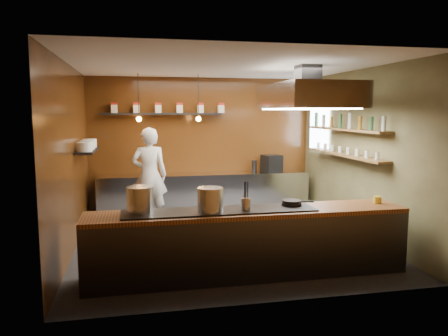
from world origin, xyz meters
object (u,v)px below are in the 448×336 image
object	(u,v)px
stockpot_small	(210,200)
extractor_hood	(307,96)
espresso_machine	(272,163)
chef	(149,175)
stockpot_large	(140,199)

from	to	relation	value
stockpot_small	extractor_hood	bearing A→B (deg)	34.57
espresso_machine	extractor_hood	bearing A→B (deg)	-111.58
extractor_hood	chef	xyz separation A→B (m)	(-2.52, 2.07, -1.54)
stockpot_small	chef	xyz separation A→B (m)	(-0.68, 3.34, -0.13)
stockpot_large	espresso_machine	size ratio (longest dim) A/B	0.91
stockpot_small	chef	size ratio (longest dim) A/B	0.18
extractor_hood	chef	distance (m)	3.60
extractor_hood	espresso_machine	xyz separation A→B (m)	(0.22, 2.52, -1.41)
chef	espresso_machine	bearing A→B (deg)	-167.91
chef	extractor_hood	bearing A→B (deg)	143.29
stockpot_small	espresso_machine	size ratio (longest dim) A/B	0.89
espresso_machine	chef	bearing A→B (deg)	172.73
extractor_hood	espresso_machine	bearing A→B (deg)	85.08
stockpot_large	chef	size ratio (longest dim) A/B	0.18
stockpot_large	extractor_hood	bearing A→B (deg)	22.08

